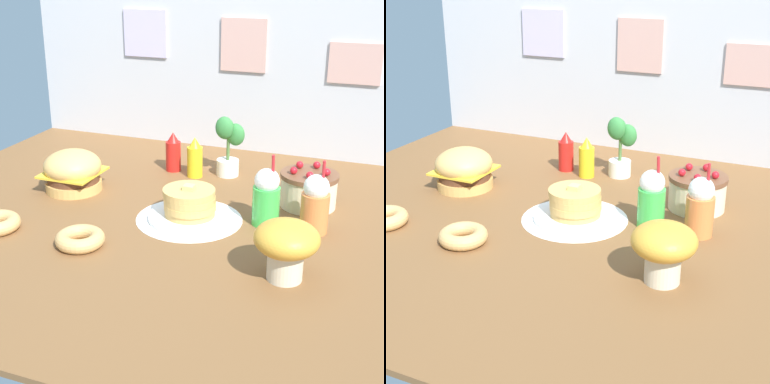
{
  "view_description": "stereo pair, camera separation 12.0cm",
  "coord_description": "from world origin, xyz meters",
  "views": [
    {
      "loc": [
        0.83,
        -1.85,
        0.92
      ],
      "look_at": [
        0.1,
        0.06,
        0.1
      ],
      "focal_mm": 54.3,
      "sensor_mm": 36.0,
      "label": 1
    },
    {
      "loc": [
        0.94,
        -1.8,
        0.92
      ],
      "look_at": [
        0.1,
        0.06,
        0.1
      ],
      "focal_mm": 54.3,
      "sensor_mm": 36.0,
      "label": 2
    }
  ],
  "objects": [
    {
      "name": "donut_chocolate",
      "position": [
        -0.18,
        -0.31,
        0.03
      ],
      "size": [
        0.17,
        0.17,
        0.05
      ],
      "color": "tan",
      "rests_on": "ground_plane"
    },
    {
      "name": "mustard_bottle",
      "position": [
        -0.05,
        0.47,
        0.09
      ],
      "size": [
        0.07,
        0.07,
        0.18
      ],
      "color": "yellow",
      "rests_on": "ground_plane"
    },
    {
      "name": "burger",
      "position": [
        -0.48,
        0.13,
        0.08
      ],
      "size": [
        0.25,
        0.25,
        0.18
      ],
      "color": "#DBA859",
      "rests_on": "ground_plane"
    },
    {
      "name": "back_wall",
      "position": [
        -0.0,
        0.95,
        0.4
      ],
      "size": [
        2.26,
        0.04,
        0.8
      ],
      "color": "silver",
      "rests_on": "ground_plane"
    },
    {
      "name": "ground_plane",
      "position": [
        0.0,
        0.0,
        -0.01
      ],
      "size": [
        2.26,
        1.91,
        0.02
      ],
      "primitive_type": "cube",
      "color": "brown"
    },
    {
      "name": "ketchup_bottle",
      "position": [
        -0.18,
        0.51,
        0.09
      ],
      "size": [
        0.07,
        0.07,
        0.18
      ],
      "color": "red",
      "rests_on": "ground_plane"
    },
    {
      "name": "layer_cake",
      "position": [
        0.49,
        0.32,
        0.07
      ],
      "size": [
        0.23,
        0.23,
        0.17
      ],
      "color": "beige",
      "rests_on": "ground_plane"
    },
    {
      "name": "doily_mat",
      "position": [
        0.1,
        0.02,
        0.0
      ],
      "size": [
        0.41,
        0.41,
        0.0
      ],
      "primitive_type": "cylinder",
      "color": "white",
      "rests_on": "ground_plane"
    },
    {
      "name": "pancake_stack",
      "position": [
        0.1,
        0.03,
        0.06
      ],
      "size": [
        0.31,
        0.31,
        0.14
      ],
      "color": "white",
      "rests_on": "doily_mat"
    },
    {
      "name": "mushroom_stool",
      "position": [
        0.53,
        -0.28,
        0.12
      ],
      "size": [
        0.2,
        0.2,
        0.19
      ],
      "color": "beige",
      "rests_on": "ground_plane"
    },
    {
      "name": "cream_soda_cup",
      "position": [
        0.38,
        0.09,
        0.11
      ],
      "size": [
        0.1,
        0.1,
        0.28
      ],
      "color": "green",
      "rests_on": "ground_plane"
    },
    {
      "name": "potted_plant",
      "position": [
        0.08,
        0.54,
        0.15
      ],
      "size": [
        0.14,
        0.11,
        0.28
      ],
      "color": "white",
      "rests_on": "ground_plane"
    },
    {
      "name": "orange_float_cup",
      "position": [
        0.56,
        0.09,
        0.11
      ],
      "size": [
        0.1,
        0.1,
        0.28
      ],
      "color": "orange",
      "rests_on": "ground_plane"
    }
  ]
}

